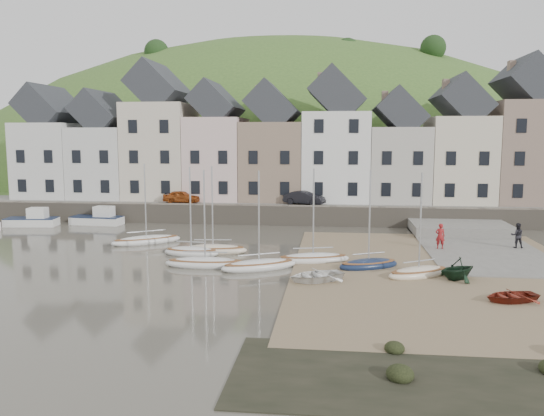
# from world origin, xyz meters

# --- Properties ---
(ground) EXTENTS (160.00, 160.00, 0.00)m
(ground) POSITION_xyz_m (0.00, 0.00, 0.00)
(ground) COLOR #474337
(ground) RESTS_ON ground
(quay_land) EXTENTS (90.00, 30.00, 1.50)m
(quay_land) POSITION_xyz_m (0.00, 32.00, 0.75)
(quay_land) COLOR #3C5E25
(quay_land) RESTS_ON ground
(quay_street) EXTENTS (70.00, 7.00, 0.10)m
(quay_street) POSITION_xyz_m (0.00, 20.50, 1.55)
(quay_street) COLOR slate
(quay_street) RESTS_ON quay_land
(seawall) EXTENTS (70.00, 1.20, 1.80)m
(seawall) POSITION_xyz_m (0.00, 17.00, 0.90)
(seawall) COLOR slate
(seawall) RESTS_ON ground
(beach) EXTENTS (18.00, 26.00, 0.06)m
(beach) POSITION_xyz_m (11.00, 0.00, 0.03)
(beach) COLOR #806C4E
(beach) RESTS_ON ground
(slipway) EXTENTS (8.00, 18.00, 0.12)m
(slipway) POSITION_xyz_m (15.00, 8.00, 0.06)
(slipway) COLOR slate
(slipway) RESTS_ON ground
(hillside) EXTENTS (134.40, 84.00, 84.00)m
(hillside) POSITION_xyz_m (-5.00, 60.00, -17.99)
(hillside) COLOR #3C5E25
(hillside) RESTS_ON ground
(townhouse_terrace) EXTENTS (61.05, 8.00, 13.93)m
(townhouse_terrace) POSITION_xyz_m (1.76, 24.00, 7.32)
(townhouse_terrace) COLOR silver
(townhouse_terrace) RESTS_ON quay_land
(sailboat_0) EXTENTS (5.30, 4.25, 6.32)m
(sailboat_0) POSITION_xyz_m (-9.78, 6.90, 0.26)
(sailboat_0) COLOR silver
(sailboat_0) RESTS_ON ground
(sailboat_1) EXTENTS (3.99, 1.82, 6.32)m
(sailboat_1) POSITION_xyz_m (-5.27, 3.13, 0.27)
(sailboat_1) COLOR silver
(sailboat_1) RESTS_ON ground
(sailboat_2) EXTENTS (4.94, 1.98, 6.32)m
(sailboat_2) POSITION_xyz_m (-3.95, 4.05, 0.26)
(sailboat_2) COLOR beige
(sailboat_2) RESTS_ON ground
(sailboat_3) EXTENTS (5.04, 3.62, 6.32)m
(sailboat_3) POSITION_xyz_m (-0.08, -0.28, 0.26)
(sailboat_3) COLOR silver
(sailboat_3) RESTS_ON ground
(sailboat_4) EXTENTS (5.17, 1.68, 6.32)m
(sailboat_4) POSITION_xyz_m (-3.53, -0.05, 0.26)
(sailboat_4) COLOR silver
(sailboat_4) RESTS_ON ground
(sailboat_5) EXTENTS (4.25, 3.10, 6.32)m
(sailboat_5) POSITION_xyz_m (6.65, 0.71, 0.27)
(sailboat_5) COLOR #142241
(sailboat_5) RESTS_ON ground
(sailboat_6) EXTENTS (5.07, 2.73, 6.32)m
(sailboat_6) POSITION_xyz_m (3.16, 2.00, 0.26)
(sailboat_6) COLOR silver
(sailboat_6) RESTS_ON ground
(sailboat_7) EXTENTS (4.35, 3.46, 6.32)m
(sailboat_7) POSITION_xyz_m (9.44, -1.08, 0.26)
(sailboat_7) COLOR beige
(sailboat_7) RESTS_ON ground
(motorboat_0) EXTENTS (4.78, 2.27, 1.70)m
(motorboat_0) POSITION_xyz_m (-22.86, 13.68, 0.58)
(motorboat_0) COLOR silver
(motorboat_0) RESTS_ON ground
(motorboat_2) EXTENTS (4.91, 2.15, 1.70)m
(motorboat_2) POSITION_xyz_m (-17.32, 15.27, 0.58)
(motorboat_2) COLOR silver
(motorboat_2) RESTS_ON ground
(rowboat_white) EXTENTS (3.97, 3.64, 0.67)m
(rowboat_white) POSITION_xyz_m (3.50, -2.93, 0.40)
(rowboat_white) COLOR white
(rowboat_white) RESTS_ON beach
(rowboat_green) EXTENTS (3.23, 3.13, 1.30)m
(rowboat_green) POSITION_xyz_m (11.48, -1.69, 0.71)
(rowboat_green) COLOR black
(rowboat_green) RESTS_ON beach
(rowboat_red) EXTENTS (3.21, 2.73, 0.56)m
(rowboat_red) POSITION_xyz_m (13.22, -5.69, 0.34)
(rowboat_red) COLOR maroon
(rowboat_red) RESTS_ON beach
(person_red) EXTENTS (0.68, 0.46, 1.83)m
(person_red) POSITION_xyz_m (12.07, 6.86, 1.04)
(person_red) COLOR maroon
(person_red) RESTS_ON slipway
(person_dark) EXTENTS (0.93, 0.75, 1.81)m
(person_dark) POSITION_xyz_m (17.68, 7.80, 1.03)
(person_dark) COLOR black
(person_dark) RESTS_ON slipway
(car_left) EXTENTS (3.66, 1.59, 1.23)m
(car_left) POSITION_xyz_m (-10.54, 19.50, 2.21)
(car_left) COLOR #9A4316
(car_left) RESTS_ON quay_street
(car_right) EXTENTS (4.22, 2.52, 1.31)m
(car_right) POSITION_xyz_m (1.58, 19.50, 2.26)
(car_right) COLOR black
(car_right) RESTS_ON quay_street
(shore_rocks) EXTENTS (14.01, 6.04, 0.71)m
(shore_rocks) POSITION_xyz_m (9.89, -14.70, 0.11)
(shore_rocks) COLOR black
(shore_rocks) RESTS_ON ground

